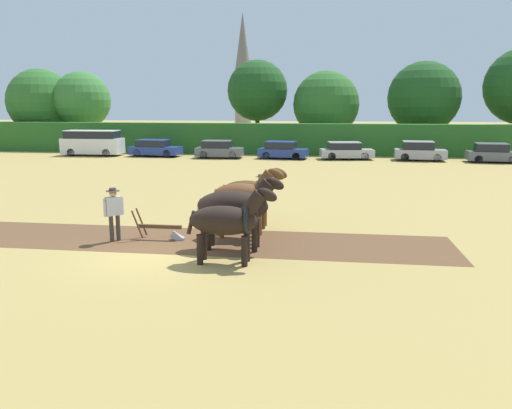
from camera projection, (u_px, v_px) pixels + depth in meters
name	position (u px, v px, depth m)	size (l,w,h in m)	color
ground_plane	(157.00, 253.00, 15.43)	(240.00, 240.00, 0.00)	#A88E4C
plowed_furrow_strip	(149.00, 239.00, 17.03)	(20.33, 3.31, 0.01)	brown
hedgerow	(271.00, 139.00, 45.47)	(64.12, 1.54, 2.79)	#286023
tree_far_left	(41.00, 102.00, 52.27)	(6.85, 6.85, 8.14)	#4C3823
tree_left	(82.00, 100.00, 51.68)	(5.83, 5.83, 7.83)	brown
tree_center_left	(257.00, 91.00, 50.14)	(6.04, 6.04, 8.86)	#4C3823
tree_center	(326.00, 104.00, 49.20)	(6.49, 6.49, 7.74)	#423323
tree_center_right	(424.00, 98.00, 48.33)	(6.92, 6.92, 8.59)	brown
church_spire	(243.00, 71.00, 77.17)	(2.81, 2.81, 18.22)	gray
draft_horse_lead_left	(227.00, 220.00, 14.23)	(2.69, 0.90, 2.31)	black
draft_horse_lead_right	(236.00, 206.00, 15.63)	(2.89, 1.03, 2.40)	black
draft_horse_trail_left	(244.00, 196.00, 17.04)	(2.63, 0.96, 2.49)	brown
draft_horse_trail_right	(250.00, 192.00, 18.49)	(2.62, 0.93, 2.32)	#513319
plow	(163.00, 230.00, 16.90)	(1.76, 0.46, 1.13)	#4C331E
farmer_at_plow	(114.00, 210.00, 16.58)	(0.51, 0.52, 1.81)	#38332D
farmer_beside_team	(261.00, 191.00, 20.34)	(0.44, 0.58, 1.73)	#38332D
parked_van	(93.00, 143.00, 44.31)	(5.28, 2.06, 2.23)	silver
parked_car_left	(155.00, 148.00, 43.64)	(4.57, 2.11, 1.47)	navy
parked_car_center_left	(219.00, 150.00, 42.31)	(3.98, 1.80, 1.50)	#565B66
parked_car_center	(282.00, 150.00, 41.85)	(4.24, 2.29, 1.45)	navy
parked_car_center_right	(346.00, 151.00, 41.29)	(4.52, 2.33, 1.45)	#A8A8B2
parked_car_right	(419.00, 151.00, 40.38)	(4.09, 2.02, 1.58)	#9E9EA8
parked_car_far_right	(493.00, 153.00, 39.12)	(4.01, 2.06, 1.51)	#565B66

